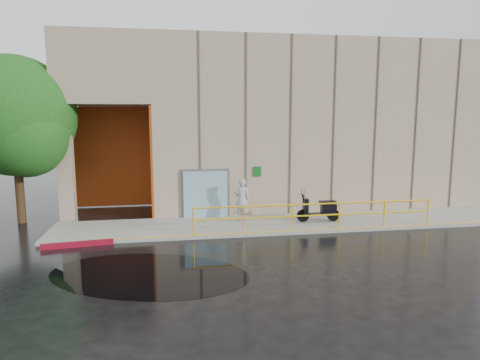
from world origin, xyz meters
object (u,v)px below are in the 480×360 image
Objects in this scene: scooter at (319,203)px; red_curb at (78,244)px; person at (242,200)px; tree_near at (17,121)px.

scooter reaches higher than red_curb.
person is 9.81m from tree_near.
person reaches higher than red_curb.
person is 6.65m from red_curb.
person reaches higher than scooter.
red_curb is at bearing -52.88° from tree_near.
red_curb is at bearing -167.48° from scooter.
person is 3.22m from scooter.
scooter is at bearing -10.81° from tree_near.
person is at bearing 170.44° from scooter.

